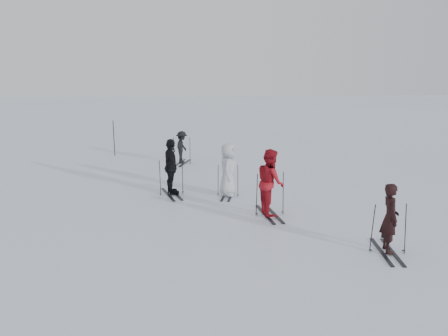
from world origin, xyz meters
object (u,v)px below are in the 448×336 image
object	(u,v)px
skier_red	(270,183)
piste_marker	(114,138)
skier_near_dark	(390,219)
skier_grey	(228,170)
skier_uphill_left	(171,168)
skier_uphill_far	(182,148)

from	to	relation	value
skier_red	piste_marker	size ratio (longest dim) A/B	1.10
skier_near_dark	skier_grey	distance (m)	6.21
skier_near_dark	piste_marker	distance (m)	15.50
skier_uphill_left	piste_marker	size ratio (longest dim) A/B	1.08
skier_grey	skier_uphill_left	world-z (taller)	skier_uphill_left
skier_red	skier_uphill_left	xyz separation A→B (m)	(-3.07, 2.45, -0.02)
skier_grey	piste_marker	world-z (taller)	skier_grey
skier_near_dark	skier_red	size ratio (longest dim) A/B	0.85
skier_grey	skier_uphill_far	distance (m)	5.85
skier_red	skier_uphill_far	xyz separation A→B (m)	(-2.78, 7.75, -0.25)
skier_near_dark	piste_marker	bearing A→B (deg)	40.97
skier_near_dark	skier_uphill_far	distance (m)	11.93
skier_red	skier_uphill_left	bearing A→B (deg)	44.46
skier_near_dark	skier_uphill_far	size ratio (longest dim) A/B	1.13
skier_red	skier_grey	distance (m)	2.42
skier_near_dark	skier_uphill_left	distance (m)	7.70
skier_uphill_left	piste_marker	bearing A→B (deg)	7.18
piste_marker	skier_uphill_left	bearing A→B (deg)	-66.68
skier_near_dark	skier_grey	size ratio (longest dim) A/B	0.93
skier_uphill_left	skier_uphill_far	xyz separation A→B (m)	(0.29, 5.30, -0.23)
skier_uphill_far	skier_uphill_left	bearing A→B (deg)	-166.36
skier_uphill_left	piste_marker	world-z (taller)	skier_uphill_left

